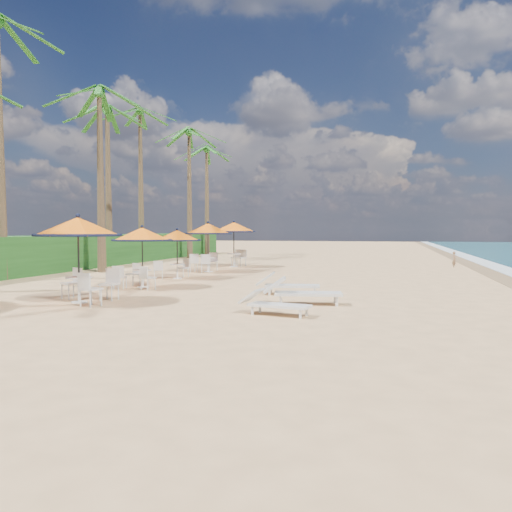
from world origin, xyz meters
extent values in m
plane|color=tan|center=(0.00, 0.00, 0.00)|extent=(160.00, 160.00, 0.00)
cube|color=#194716|center=(-13.50, 11.00, 0.90)|extent=(3.00, 40.00, 1.80)
cylinder|color=black|center=(-5.18, 0.06, 1.23)|extent=(0.05, 0.05, 2.47)
cone|color=orange|center=(-5.18, 0.06, 2.20)|extent=(2.47, 2.47, 0.54)
torus|color=black|center=(-5.18, 0.06, 1.95)|extent=(2.47, 2.47, 0.08)
sphere|color=black|center=(-5.18, 0.06, 2.51)|extent=(0.13, 0.13, 0.13)
cylinder|color=silver|center=(-5.18, 0.06, 0.73)|extent=(0.75, 0.75, 0.04)
cylinder|color=silver|center=(-5.18, 0.06, 0.38)|extent=(0.09, 0.09, 0.75)
cylinder|color=black|center=(-5.22, 3.96, 1.09)|extent=(0.05, 0.05, 2.19)
cone|color=orange|center=(-5.22, 3.96, 1.95)|extent=(2.19, 2.19, 0.48)
torus|color=black|center=(-5.22, 3.96, 1.73)|extent=(2.19, 2.19, 0.07)
sphere|color=black|center=(-5.22, 3.96, 2.23)|extent=(0.11, 0.11, 0.11)
cylinder|color=silver|center=(-5.22, 3.96, 0.65)|extent=(0.67, 0.67, 0.04)
cylinder|color=silver|center=(-5.22, 3.96, 0.33)|extent=(0.08, 0.08, 0.67)
cylinder|color=black|center=(-5.37, 7.37, 1.05)|extent=(0.05, 0.05, 2.09)
cone|color=orange|center=(-5.37, 7.37, 1.87)|extent=(2.09, 2.09, 0.46)
torus|color=black|center=(-5.37, 7.37, 1.66)|extent=(2.10, 2.10, 0.06)
sphere|color=black|center=(-5.37, 7.37, 2.13)|extent=(0.11, 0.11, 0.11)
cylinder|color=silver|center=(-5.37, 7.37, 0.62)|extent=(0.64, 0.64, 0.04)
cylinder|color=silver|center=(-5.37, 7.37, 0.32)|extent=(0.07, 0.07, 0.64)
cylinder|color=black|center=(-5.30, 10.97, 1.22)|extent=(0.05, 0.05, 2.43)
cone|color=orange|center=(-5.30, 10.97, 2.17)|extent=(2.43, 2.43, 0.53)
torus|color=black|center=(-5.30, 10.97, 1.92)|extent=(2.43, 2.43, 0.07)
sphere|color=black|center=(-5.30, 10.97, 2.47)|extent=(0.13, 0.13, 0.13)
cylinder|color=silver|center=(-5.30, 10.97, 0.72)|extent=(0.74, 0.74, 0.04)
cylinder|color=silver|center=(-5.30, 10.97, 0.37)|extent=(0.08, 0.08, 0.74)
cylinder|color=black|center=(-5.06, 14.46, 1.27)|extent=(0.06, 0.06, 2.54)
cone|color=orange|center=(-5.06, 14.46, 2.26)|extent=(2.54, 2.54, 0.55)
torus|color=black|center=(-5.06, 14.46, 2.01)|extent=(2.54, 2.54, 0.08)
sphere|color=black|center=(-5.06, 14.46, 2.58)|extent=(0.13, 0.13, 0.13)
cylinder|color=silver|center=(-5.06, 14.46, 0.75)|extent=(0.77, 0.77, 0.04)
cylinder|color=silver|center=(-5.06, 14.46, 0.39)|extent=(0.09, 0.09, 0.77)
cube|color=silver|center=(0.87, -0.58, 0.25)|extent=(1.59, 0.81, 0.06)
cube|color=silver|center=(0.13, -0.45, 0.45)|extent=(0.60, 0.63, 0.38)
cube|color=silver|center=(0.87, -0.58, 0.11)|extent=(0.05, 0.05, 0.21)
cube|color=silver|center=(1.27, 1.40, 0.31)|extent=(1.98, 1.04, 0.08)
cube|color=silver|center=(0.35, 1.21, 0.55)|extent=(0.75, 0.80, 0.47)
cube|color=silver|center=(1.27, 1.40, 0.13)|extent=(0.07, 0.07, 0.27)
cube|color=silver|center=(0.44, 3.38, 0.29)|extent=(1.83, 0.89, 0.07)
cube|color=silver|center=(-0.43, 3.25, 0.52)|extent=(0.67, 0.72, 0.44)
cube|color=silver|center=(0.44, 3.38, 0.12)|extent=(0.06, 0.06, 0.25)
cone|color=brown|center=(-12.21, 4.95, 5.31)|extent=(0.44, 0.44, 10.61)
cone|color=brown|center=(-10.35, 9.45, 4.41)|extent=(0.44, 0.44, 8.82)
sphere|color=#1B611C|center=(-10.35, 9.45, 8.82)|extent=(0.56, 0.56, 0.56)
cone|color=brown|center=(-12.39, 13.48, 4.50)|extent=(0.44, 0.44, 9.00)
sphere|color=#1B611C|center=(-12.39, 13.48, 9.00)|extent=(0.56, 0.56, 0.56)
cone|color=brown|center=(-13.18, 18.89, 5.10)|extent=(0.44, 0.44, 10.20)
sphere|color=#1B611C|center=(-13.18, 18.89, 10.20)|extent=(0.56, 0.56, 0.56)
cone|color=brown|center=(-10.98, 22.24, 4.64)|extent=(0.44, 0.44, 9.29)
sphere|color=#1B611C|center=(-10.98, 22.24, 9.29)|extent=(0.56, 0.56, 0.56)
cone|color=brown|center=(-11.38, 26.99, 4.39)|extent=(0.44, 0.44, 8.78)
sphere|color=#1B611C|center=(-11.38, 26.99, 8.78)|extent=(0.56, 0.56, 0.56)
imported|color=#846243|center=(6.98, 17.34, 0.47)|extent=(0.25, 0.36, 0.95)
camera|label=1|loc=(3.47, -12.44, 2.10)|focal=35.00mm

